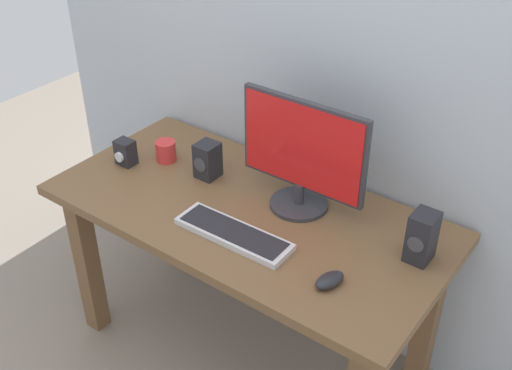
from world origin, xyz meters
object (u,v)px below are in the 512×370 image
(mouse, at_px, (330,280))
(speaker_right, at_px, (422,237))
(audio_controller, at_px, (125,153))
(coffee_mug, at_px, (166,151))
(monitor, at_px, (302,154))
(speaker_left, at_px, (208,160))
(keyboard_primary, at_px, (233,234))
(desk, at_px, (247,237))

(mouse, relative_size, speaker_right, 0.62)
(audio_controller, distance_m, coffee_mug, 0.16)
(monitor, relative_size, speaker_left, 3.42)
(keyboard_primary, bearing_deg, speaker_right, 25.80)
(audio_controller, bearing_deg, speaker_left, 21.18)
(speaker_right, height_order, speaker_left, speaker_right)
(mouse, xyz_separation_m, coffee_mug, (-0.93, 0.25, 0.02))
(keyboard_primary, bearing_deg, speaker_left, 142.55)
(desk, distance_m, keyboard_primary, 0.22)
(speaker_left, bearing_deg, speaker_right, 1.60)
(speaker_left, xyz_separation_m, audio_controller, (-0.33, -0.13, -0.02))
(speaker_right, bearing_deg, audio_controller, -172.85)
(speaker_right, relative_size, speaker_left, 1.22)
(mouse, relative_size, audio_controller, 1.03)
(desk, xyz_separation_m, mouse, (0.46, -0.17, 0.15))
(desk, relative_size, speaker_left, 10.27)
(monitor, distance_m, coffee_mug, 0.64)
(keyboard_primary, height_order, speaker_right, speaker_right)
(desk, relative_size, mouse, 13.60)
(speaker_left, bearing_deg, monitor, 7.20)
(desk, relative_size, coffee_mug, 17.46)
(speaker_left, height_order, coffee_mug, speaker_left)
(mouse, distance_m, audio_controller, 1.05)
(keyboard_primary, distance_m, coffee_mug, 0.59)
(desk, distance_m, speaker_left, 0.34)
(speaker_right, distance_m, speaker_left, 0.88)
(speaker_right, xyz_separation_m, speaker_left, (-0.88, -0.02, -0.02))
(audio_controller, relative_size, coffee_mug, 1.24)
(monitor, bearing_deg, desk, -136.43)
(mouse, bearing_deg, audio_controller, -171.31)
(keyboard_primary, relative_size, speaker_left, 2.97)
(monitor, xyz_separation_m, keyboard_primary, (-0.08, -0.30, -0.20))
(monitor, distance_m, keyboard_primary, 0.37)
(desk, relative_size, speaker_right, 8.42)
(monitor, xyz_separation_m, audio_controller, (-0.73, -0.18, -0.16))
(desk, xyz_separation_m, keyboard_primary, (0.06, -0.16, 0.14))
(mouse, xyz_separation_m, speaker_right, (0.17, 0.28, 0.07))
(monitor, distance_m, mouse, 0.48)
(monitor, xyz_separation_m, speaker_right, (0.48, -0.03, -0.13))
(desk, height_order, speaker_left, speaker_left)
(speaker_right, bearing_deg, monitor, 176.90)
(monitor, height_order, mouse, monitor)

